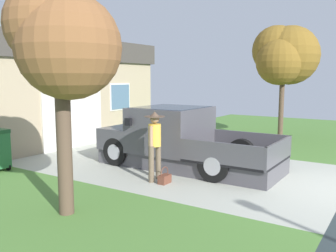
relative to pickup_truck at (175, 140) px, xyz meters
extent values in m
cube|color=#B0B2A3|center=(-0.03, 0.06, -0.77)|extent=(5.20, 9.00, 0.06)
cube|color=#508036|center=(8.57, 0.06, -0.77)|extent=(12.00, 9.00, 0.06)
cube|color=#4A484E|center=(0.00, -0.44, -0.53)|extent=(1.85, 5.06, 0.42)
cube|color=#4A484E|center=(0.00, 0.14, 0.30)|extent=(2.01, 1.86, 1.24)
cube|color=#1E2833|center=(0.00, 0.14, 0.67)|extent=(1.77, 1.71, 0.52)
cube|color=#4A484E|center=(0.00, 1.57, -0.01)|extent=(2.01, 1.02, 0.61)
cube|color=black|center=(0.00, -1.88, -0.29)|extent=(2.01, 2.19, 0.06)
cube|color=#4A484E|center=(-0.98, -1.88, -0.03)|extent=(0.06, 2.19, 0.57)
cube|color=#4A484E|center=(0.97, -1.88, -0.03)|extent=(0.06, 2.19, 0.57)
cube|color=#4A484E|center=(0.00, -2.94, -0.03)|extent=(2.01, 0.06, 0.57)
cube|color=black|center=(-1.10, 0.79, 0.58)|extent=(0.10, 0.18, 0.20)
cylinder|color=black|center=(-0.87, 1.42, -0.34)|extent=(0.26, 0.80, 0.80)
cylinder|color=#9E9EA3|center=(-0.87, 1.42, -0.34)|extent=(0.28, 0.44, 0.44)
cylinder|color=black|center=(0.88, 1.42, -0.34)|extent=(0.26, 0.80, 0.80)
cylinder|color=#9E9EA3|center=(0.88, 1.42, -0.34)|extent=(0.28, 0.44, 0.44)
cylinder|color=black|center=(-0.88, -1.66, -0.34)|extent=(0.26, 0.80, 0.80)
cylinder|color=#9E9EA3|center=(-0.88, -1.66, -0.34)|extent=(0.28, 0.44, 0.44)
cylinder|color=black|center=(0.87, -1.66, -0.34)|extent=(0.26, 0.80, 0.80)
cylinder|color=#9E9EA3|center=(0.87, -1.66, -0.34)|extent=(0.28, 0.44, 0.44)
cylinder|color=brown|center=(-1.73, -0.42, -0.30)|extent=(0.13, 0.13, 0.88)
cylinder|color=brown|center=(-1.40, -0.39, -0.30)|extent=(0.13, 0.13, 0.88)
cylinder|color=gold|center=(-1.56, -0.40, 0.38)|extent=(0.30, 0.30, 0.54)
cylinder|color=tan|center=(-1.74, -0.42, 0.34)|extent=(0.09, 0.09, 0.55)
cylinder|color=tan|center=(-1.39, -0.39, 0.34)|extent=(0.09, 0.09, 0.55)
sphere|color=tan|center=(-1.56, -0.40, 0.78)|extent=(0.22, 0.22, 0.22)
cylinder|color=brown|center=(-1.56, -0.40, 0.83)|extent=(0.49, 0.49, 0.01)
cone|color=brown|center=(-1.56, -0.40, 0.89)|extent=(0.23, 0.23, 0.12)
cube|color=brown|center=(-1.65, -0.74, -0.63)|extent=(0.33, 0.19, 0.21)
torus|color=brown|center=(-1.65, -0.74, -0.48)|extent=(0.30, 0.02, 0.30)
cube|color=tan|center=(0.81, 7.40, 0.82)|extent=(8.64, 5.72, 3.11)
cube|color=#423D38|center=(0.81, 7.40, 2.79)|extent=(8.99, 5.95, 0.83)
cube|color=silver|center=(0.38, 4.51, 0.41)|extent=(2.73, 0.06, 2.29)
cube|color=slate|center=(2.94, 4.51, 0.97)|extent=(1.10, 0.05, 1.00)
cube|color=silver|center=(2.94, 4.53, 0.97)|extent=(1.23, 0.02, 1.12)
cylinder|color=brown|center=(5.97, -1.28, 0.53)|extent=(0.20, 0.20, 2.54)
sphere|color=brown|center=(6.17, -0.95, 2.85)|extent=(1.95, 1.95, 1.95)
sphere|color=brown|center=(5.67, -1.23, 2.37)|extent=(1.81, 1.81, 1.81)
sphere|color=brown|center=(6.31, -1.43, 2.64)|extent=(2.33, 2.33, 2.33)
cylinder|color=brown|center=(-4.23, -0.28, 0.49)|extent=(0.27, 0.27, 2.45)
sphere|color=brown|center=(-4.29, -0.56, 2.26)|extent=(1.80, 1.80, 1.80)
sphere|color=brown|center=(-4.46, -0.25, 2.63)|extent=(1.45, 1.45, 1.45)
sphere|color=brown|center=(-4.01, -0.13, 2.43)|extent=(1.57, 1.57, 1.57)
cylinder|color=black|center=(-2.93, 3.49, -0.65)|extent=(0.05, 0.18, 0.18)
camera|label=1|loc=(-8.60, -5.36, 1.74)|focal=38.76mm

